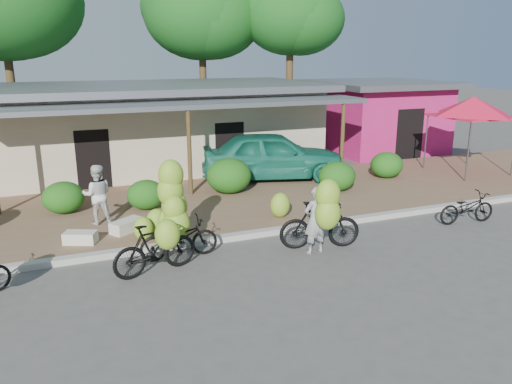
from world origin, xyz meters
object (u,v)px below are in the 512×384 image
bike_left (156,247)px  bike_right (322,220)px  tree_center_right (197,11)px  red_canopy (473,106)px  sack_far (80,238)px  tree_near_right (286,13)px  bike_far_right (467,208)px  bike_center (176,220)px  vendor (315,220)px  teal_van (273,155)px  sack_near (127,226)px  bystander (97,195)px

bike_left → bike_right: bearing=-105.3°
tree_center_right → bike_left: 17.84m
red_canopy → sack_far: 14.58m
tree_near_right → sack_far: bearing=-132.8°
sack_far → bike_far_right: bearing=-11.7°
bike_center → vendor: 3.22m
tree_near_right → vendor: 16.25m
bike_far_right → bike_center: bearing=90.5°
bike_left → teal_van: size_ratio=0.38×
bike_left → vendor: vendor is taller
sack_far → teal_van: bearing=31.0°
tree_center_right → sack_near: bearing=-113.3°
tree_center_right → sack_far: (-6.88, -13.74, -6.30)m
bike_center → teal_van: size_ratio=0.43×
sack_far → bike_center: bearing=-31.1°
bike_left → vendor: bearing=-106.4°
sack_far → teal_van: teal_van is taller
tree_center_right → red_canopy: 14.11m
tree_near_right → bike_right: 16.14m
bike_center → tree_center_right: bearing=-17.8°
bike_right → sack_far: size_ratio=2.70×
bike_left → bike_right: bike_right is taller
vendor → bike_center: bearing=-26.3°
bike_right → sack_far: bearing=81.4°
bike_left → sack_near: size_ratio=2.29×
tree_near_right → sack_near: 16.14m
vendor → tree_near_right: bearing=-118.2°
bike_center → tree_near_right: bearing=-34.2°
tree_near_right → bike_far_right: 15.07m
sack_far → teal_van: (6.85, 4.12, 0.72)m
bystander → tree_near_right: bearing=-126.6°
bike_right → vendor: bike_right is taller
tree_near_right → sack_near: tree_near_right is taller
bike_left → bike_far_right: size_ratio=1.13×
red_canopy → vendor: red_canopy is taller
bike_center → sack_near: (-0.90, 1.66, -0.57)m
tree_center_right → bike_center: 16.74m
vendor → sack_near: bearing=-41.2°
sack_near → teal_van: bearing=33.0°
bike_left → bike_far_right: bike_left is taller
bike_left → sack_far: 2.62m
sack_near → teal_van: teal_van is taller
bike_center → sack_far: size_ratio=2.92×
tree_center_right → vendor: tree_center_right is taller
sack_far → bike_left: bearing=-56.8°
sack_far → teal_van: size_ratio=0.15×
vendor → bystander: 5.83m
tree_near_right → sack_near: bearing=-130.7°
red_canopy → bike_left: size_ratio=1.80×
bike_center → vendor: bike_center is taller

